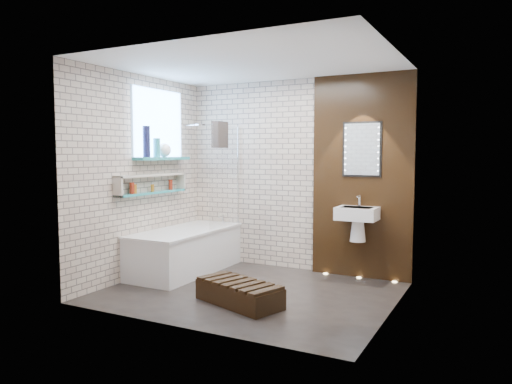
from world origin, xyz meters
The scene contains 15 objects.
ground centered at (0.00, 0.00, 0.00)m, with size 3.20×3.20×0.00m, color black.
room_shell centered at (0.00, 0.00, 1.30)m, with size 3.24×3.20×2.60m.
walnut_panel centered at (0.95, 1.27, 1.30)m, with size 1.30×0.06×2.60m, color black.
clerestory_window centered at (-1.57, 0.35, 1.90)m, with size 0.18×1.00×0.94m.
display_niche centered at (-1.53, 0.15, 1.20)m, with size 0.14×1.30×0.26m.
bathtub centered at (-1.22, 0.45, 0.29)m, with size 0.79×1.74×0.70m.
bath_screen centered at (-0.87, 0.89, 1.28)m, with size 0.01×0.78×1.40m, color white.
towel centered at (-0.87, 0.77, 1.85)m, with size 0.10×0.27×0.35m, color black.
shower_head centered at (-1.30, 0.95, 2.00)m, with size 0.18×0.18×0.02m, color silver.
washbasin centered at (0.95, 1.07, 0.79)m, with size 0.50×0.36×0.58m.
led_mirror centered at (0.95, 1.23, 1.65)m, with size 0.50×0.02×0.70m.
walnut_step centered at (0.11, -0.45, 0.11)m, with size 0.97×0.43×0.22m, color black.
niche_bottles centered at (-1.53, 0.04, 1.16)m, with size 0.06×0.84×0.14m.
sill_vases centered at (-1.50, 0.24, 1.68)m, with size 0.19×0.50×0.40m.
floor_uplights centered at (0.95, 1.20, 0.01)m, with size 0.96×0.06×0.01m.
Camera 1 is at (2.58, -4.85, 1.60)m, focal length 34.03 mm.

